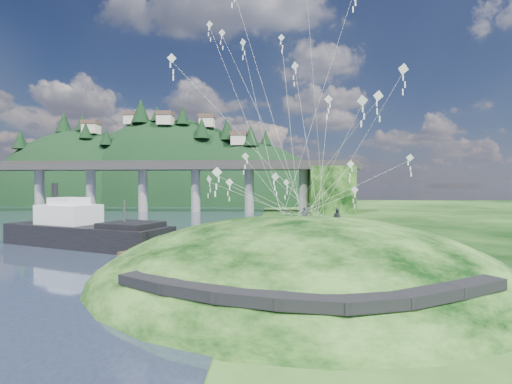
{
  "coord_description": "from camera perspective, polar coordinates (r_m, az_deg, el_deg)",
  "views": [
    {
      "loc": [
        5.61,
        -27.53,
        7.59
      ],
      "look_at": [
        4.0,
        6.0,
        7.0
      ],
      "focal_mm": 24.0,
      "sensor_mm": 36.0,
      "label": 1
    }
  ],
  "objects": [
    {
      "name": "kite_flyers",
      "position": [
        29.95,
        11.6,
        -2.63
      ],
      "size": [
        3.59,
        0.92,
        1.65
      ],
      "color": "#292B37",
      "rests_on": "ground"
    },
    {
      "name": "grass_hill",
      "position": [
        30.99,
        7.34,
        -16.06
      ],
      "size": [
        36.0,
        32.0,
        13.0
      ],
      "color": "black",
      "rests_on": "ground"
    },
    {
      "name": "work_barge",
      "position": [
        48.7,
        -26.7,
        -5.7
      ],
      "size": [
        23.52,
        13.58,
        7.97
      ],
      "color": "black",
      "rests_on": "ground"
    },
    {
      "name": "bridge",
      "position": [
        102.75,
        -15.44,
        2.15
      ],
      "size": [
        160.0,
        11.0,
        15.0
      ],
      "color": "#2D2B2B",
      "rests_on": "ground"
    },
    {
      "name": "far_ridge",
      "position": [
        158.29,
        -15.41,
        -4.48
      ],
      "size": [
        153.0,
        70.0,
        94.5
      ],
      "color": "black",
      "rests_on": "ground"
    },
    {
      "name": "ground",
      "position": [
        29.1,
        -8.73,
        -14.12
      ],
      "size": [
        320.0,
        320.0,
        0.0
      ],
      "primitive_type": "plane",
      "color": "black",
      "rests_on": "ground"
    },
    {
      "name": "kite_swarm",
      "position": [
        33.4,
        5.63,
        13.88
      ],
      "size": [
        20.79,
        15.16,
        21.26
      ],
      "color": "silver",
      "rests_on": "ground"
    },
    {
      "name": "wooden_dock",
      "position": [
        34.57,
        -11.31,
        -10.85
      ],
      "size": [
        15.72,
        8.07,
        1.13
      ],
      "color": "#392C17",
      "rests_on": "ground"
    },
    {
      "name": "footpath",
      "position": [
        18.71,
        8.64,
        -16.11
      ],
      "size": [
        22.29,
        5.84,
        0.83
      ],
      "color": "black",
      "rests_on": "ground"
    }
  ]
}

